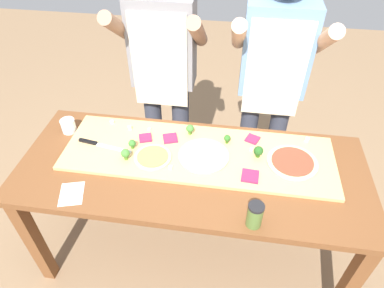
{
  "coord_description": "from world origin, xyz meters",
  "views": [
    {
      "loc": [
        0.19,
        -1.25,
        2.08
      ],
      "look_at": [
        -0.02,
        0.11,
        0.86
      ],
      "focal_mm": 31.6,
      "sensor_mm": 36.0,
      "label": 1
    }
  ],
  "objects_px": {
    "chefs_knife": "(97,144)",
    "recipe_note": "(72,194)",
    "pizza_whole_tomato_red": "(292,162)",
    "flour_cup": "(69,126)",
    "cook_left": "(164,69)",
    "cheese_crumble_f": "(307,140)",
    "pizza_whole_pesto_green": "(153,157)",
    "sauce_jar": "(255,215)",
    "pizza_slice_center": "(250,176)",
    "pizza_slice_far_left": "(170,138)",
    "cheese_crumble_c": "(170,167)",
    "cheese_crumble_b": "(112,122)",
    "broccoli_floret_center_left": "(132,144)",
    "pizza_whole_cheese_artichoke": "(204,155)",
    "broccoli_floret_back_right": "(125,154)",
    "broccoli_floret_back_mid": "(227,138)",
    "broccoli_floret_back_left": "(190,129)",
    "pizza_slice_far_right": "(145,138)",
    "cheese_crumble_e": "(149,129)",
    "cook_right": "(272,77)",
    "cheese_crumble_a": "(130,128)",
    "broccoli_floret_center_right": "(258,151)",
    "prep_table": "(192,180)",
    "cheese_crumble_d": "(251,149)",
    "pizza_slice_near_right": "(252,139)"
  },
  "relations": [
    {
      "from": "chefs_knife",
      "to": "recipe_note",
      "type": "height_order",
      "value": "chefs_knife"
    },
    {
      "from": "pizza_whole_tomato_red",
      "to": "flour_cup",
      "type": "height_order",
      "value": "flour_cup"
    },
    {
      "from": "cook_left",
      "to": "cheese_crumble_f",
      "type": "bearing_deg",
      "value": -22.12
    },
    {
      "from": "pizza_whole_pesto_green",
      "to": "sauce_jar",
      "type": "relative_size",
      "value": 1.56
    },
    {
      "from": "pizza_slice_center",
      "to": "pizza_slice_far_left",
      "type": "xyz_separation_m",
      "value": [
        -0.46,
        0.23,
        0.0
      ]
    },
    {
      "from": "pizza_whole_pesto_green",
      "to": "cheese_crumble_c",
      "type": "relative_size",
      "value": 12.19
    },
    {
      "from": "cheese_crumble_b",
      "to": "broccoli_floret_center_left",
      "type": "bearing_deg",
      "value": -46.71
    },
    {
      "from": "pizza_whole_cheese_artichoke",
      "to": "cook_left",
      "type": "bearing_deg",
      "value": 120.05
    },
    {
      "from": "broccoli_floret_center_left",
      "to": "cheese_crumble_c",
      "type": "bearing_deg",
      "value": -27.95
    },
    {
      "from": "cheese_crumble_f",
      "to": "broccoli_floret_back_right",
      "type": "bearing_deg",
      "value": -163.35
    },
    {
      "from": "pizza_whole_cheese_artichoke",
      "to": "broccoli_floret_back_mid",
      "type": "distance_m",
      "value": 0.18
    },
    {
      "from": "cheese_crumble_c",
      "to": "sauce_jar",
      "type": "height_order",
      "value": "sauce_jar"
    },
    {
      "from": "broccoli_floret_back_left",
      "to": "pizza_slice_far_left",
      "type": "bearing_deg",
      "value": -148.93
    },
    {
      "from": "flour_cup",
      "to": "recipe_note",
      "type": "height_order",
      "value": "flour_cup"
    },
    {
      "from": "pizza_slice_far_right",
      "to": "cheese_crumble_e",
      "type": "height_order",
      "value": "cheese_crumble_e"
    },
    {
      "from": "cheese_crumble_e",
      "to": "cook_right",
      "type": "height_order",
      "value": "cook_right"
    },
    {
      "from": "cheese_crumble_a",
      "to": "broccoli_floret_back_left",
      "type": "bearing_deg",
      "value": 1.71
    },
    {
      "from": "pizza_whole_cheese_artichoke",
      "to": "pizza_whole_tomato_red",
      "type": "height_order",
      "value": "same"
    },
    {
      "from": "cheese_crumble_b",
      "to": "cheese_crumble_f",
      "type": "xyz_separation_m",
      "value": [
        1.15,
        0.0,
        0.0
      ]
    },
    {
      "from": "broccoli_floret_center_left",
      "to": "cook_right",
      "type": "height_order",
      "value": "cook_right"
    },
    {
      "from": "pizza_whole_cheese_artichoke",
      "to": "cheese_crumble_e",
      "type": "distance_m",
      "value": 0.39
    },
    {
      "from": "broccoli_floret_center_right",
      "to": "broccoli_floret_back_left",
      "type": "relative_size",
      "value": 1.06
    },
    {
      "from": "pizza_slice_far_left",
      "to": "cheese_crumble_b",
      "type": "distance_m",
      "value": 0.39
    },
    {
      "from": "cheese_crumble_f",
      "to": "flour_cup",
      "type": "distance_m",
      "value": 1.39
    },
    {
      "from": "broccoli_floret_center_right",
      "to": "broccoli_floret_back_right",
      "type": "height_order",
      "value": "broccoli_floret_center_right"
    },
    {
      "from": "prep_table",
      "to": "broccoli_floret_back_right",
      "type": "xyz_separation_m",
      "value": [
        -0.36,
        -0.01,
        0.16
      ]
    },
    {
      "from": "pizza_slice_far_right",
      "to": "chefs_knife",
      "type": "bearing_deg",
      "value": -160.19
    },
    {
      "from": "broccoli_floret_back_mid",
      "to": "recipe_note",
      "type": "xyz_separation_m",
      "value": [
        -0.73,
        -0.47,
        -0.05
      ]
    },
    {
      "from": "prep_table",
      "to": "cheese_crumble_a",
      "type": "bearing_deg",
      "value": 150.18
    },
    {
      "from": "pizza_slice_center",
      "to": "cheese_crumble_d",
      "type": "distance_m",
      "value": 0.2
    },
    {
      "from": "broccoli_floret_center_right",
      "to": "cheese_crumble_a",
      "type": "distance_m",
      "value": 0.76
    },
    {
      "from": "cheese_crumble_b",
      "to": "chefs_knife",
      "type": "bearing_deg",
      "value": -95.1
    },
    {
      "from": "cheese_crumble_c",
      "to": "sauce_jar",
      "type": "xyz_separation_m",
      "value": [
        0.43,
        -0.27,
        0.04
      ]
    },
    {
      "from": "recipe_note",
      "to": "cook_left",
      "type": "distance_m",
      "value": 0.98
    },
    {
      "from": "chefs_knife",
      "to": "sauce_jar",
      "type": "distance_m",
      "value": 0.96
    },
    {
      "from": "flour_cup",
      "to": "sauce_jar",
      "type": "distance_m",
      "value": 1.21
    },
    {
      "from": "chefs_knife",
      "to": "pizza_whole_tomato_red",
      "type": "height_order",
      "value": "same"
    },
    {
      "from": "chefs_knife",
      "to": "pizza_slice_center",
      "type": "distance_m",
      "value": 0.86
    },
    {
      "from": "pizza_slice_near_right",
      "to": "cheese_crumble_c",
      "type": "height_order",
      "value": "cheese_crumble_c"
    },
    {
      "from": "cheese_crumble_e",
      "to": "cook_right",
      "type": "distance_m",
      "value": 0.83
    },
    {
      "from": "flour_cup",
      "to": "cheese_crumble_d",
      "type": "bearing_deg",
      "value": -1.78
    },
    {
      "from": "pizza_whole_pesto_green",
      "to": "pizza_slice_center",
      "type": "height_order",
      "value": "pizza_whole_pesto_green"
    },
    {
      "from": "pizza_slice_far_right",
      "to": "broccoli_floret_back_right",
      "type": "relative_size",
      "value": 1.08
    },
    {
      "from": "cheese_crumble_e",
      "to": "pizza_slice_far_left",
      "type": "bearing_deg",
      "value": -23.68
    },
    {
      "from": "pizza_slice_center",
      "to": "broccoli_floret_center_right",
      "type": "bearing_deg",
      "value": 76.71
    },
    {
      "from": "pizza_slice_center",
      "to": "cheese_crumble_c",
      "type": "relative_size",
      "value": 5.22
    },
    {
      "from": "broccoli_floret_back_right",
      "to": "recipe_note",
      "type": "relative_size",
      "value": 0.45
    },
    {
      "from": "broccoli_floret_back_left",
      "to": "cheese_crumble_c",
      "type": "relative_size",
      "value": 3.79
    },
    {
      "from": "pizza_slice_far_left",
      "to": "cheese_crumble_b",
      "type": "xyz_separation_m",
      "value": [
        -0.38,
        0.09,
        0.0
      ]
    },
    {
      "from": "cook_right",
      "to": "recipe_note",
      "type": "bearing_deg",
      "value": -136.44
    }
  ]
}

